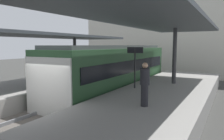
# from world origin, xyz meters

# --- Properties ---
(ground_plane) EXTENTS (80.00, 80.00, 0.00)m
(ground_plane) POSITION_xyz_m (0.00, 0.00, 0.00)
(ground_plane) COLOR #383835
(platform_right) EXTENTS (4.40, 28.00, 1.00)m
(platform_right) POSITION_xyz_m (3.80, 0.00, 0.50)
(platform_right) COLOR gray
(platform_right) RESTS_ON ground_plane
(track_ballast) EXTENTS (3.20, 28.00, 0.20)m
(track_ballast) POSITION_xyz_m (0.00, 0.00, 0.10)
(track_ballast) COLOR #4C4742
(track_ballast) RESTS_ON ground_plane
(rail_near_side) EXTENTS (0.08, 28.00, 0.14)m
(rail_near_side) POSITION_xyz_m (-0.72, 0.00, 0.27)
(rail_near_side) COLOR slate
(rail_near_side) RESTS_ON track_ballast
(rail_far_side) EXTENTS (0.08, 28.00, 0.14)m
(rail_far_side) POSITION_xyz_m (0.72, 0.00, 0.27)
(rail_far_side) COLOR slate
(rail_far_side) RESTS_ON track_ballast
(commuter_train) EXTENTS (2.78, 12.24, 3.10)m
(commuter_train) POSITION_xyz_m (0.00, 7.23, 1.73)
(commuter_train) COLOR #2D5633
(commuter_train) RESTS_ON track_ballast
(canopy_right) EXTENTS (4.18, 21.00, 3.48)m
(canopy_right) POSITION_xyz_m (3.80, 1.40, 4.36)
(canopy_right) COLOR #333335
(canopy_right) RESTS_ON platform_right
(platform_sign) EXTENTS (0.90, 0.08, 2.21)m
(platform_sign) POSITION_xyz_m (2.30, 5.20, 2.62)
(platform_sign) COLOR #262628
(platform_sign) RESTS_ON platform_right
(passenger_near_bench) EXTENTS (0.36, 0.36, 1.67)m
(passenger_near_bench) POSITION_xyz_m (4.02, 2.14, 1.86)
(passenger_near_bench) COLOR #232328
(passenger_near_bench) RESTS_ON platform_right
(station_building_backdrop) EXTENTS (18.00, 6.00, 11.00)m
(station_building_backdrop) POSITION_xyz_m (-0.10, 20.00, 5.50)
(station_building_backdrop) COLOR beige
(station_building_backdrop) RESTS_ON ground_plane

